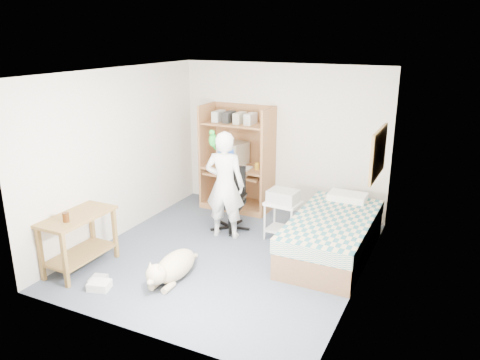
{
  "coord_description": "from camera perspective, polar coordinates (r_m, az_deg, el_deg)",
  "views": [
    {
      "loc": [
        2.74,
        -5.26,
        2.97
      ],
      "look_at": [
        0.09,
        0.19,
        1.05
      ],
      "focal_mm": 35.0,
      "sensor_mm": 36.0,
      "label": 1
    }
  ],
  "objects": [
    {
      "name": "bed",
      "position": [
        6.62,
        11.18,
        -6.68
      ],
      "size": [
        1.02,
        2.02,
        0.66
      ],
      "color": "brown",
      "rests_on": "floor"
    },
    {
      "name": "wall_right",
      "position": [
        5.62,
        15.02,
        -0.88
      ],
      "size": [
        0.02,
        4.0,
        2.5
      ],
      "primitive_type": "cube",
      "color": "silver",
      "rests_on": "floor"
    },
    {
      "name": "crt_monitor",
      "position": [
        8.11,
        -0.87,
        3.26
      ],
      "size": [
        0.47,
        0.49,
        0.39
      ],
      "rotation": [
        0.0,
        0.0,
        -0.14
      ],
      "color": "beige",
      "rests_on": "computer_hutch"
    },
    {
      "name": "computer_hutch",
      "position": [
        8.09,
        -0.24,
        2.17
      ],
      "size": [
        1.2,
        0.63,
        1.8
      ],
      "color": "brown",
      "rests_on": "floor"
    },
    {
      "name": "side_desk",
      "position": [
        6.41,
        -19.08,
        -6.2
      ],
      "size": [
        0.5,
        1.0,
        0.75
      ],
      "color": "brown",
      "rests_on": "floor"
    },
    {
      "name": "printer",
      "position": [
        6.88,
        5.29,
        -1.98
      ],
      "size": [
        0.44,
        0.35,
        0.18
      ],
      "primitive_type": "cube",
      "rotation": [
        0.0,
        0.0,
        -0.07
      ],
      "color": "#A4A49F",
      "rests_on": "printer_cart"
    },
    {
      "name": "keyboard",
      "position": [
        7.98,
        -0.51,
        0.83
      ],
      "size": [
        0.46,
        0.2,
        0.03
      ],
      "primitive_type": "cube",
      "rotation": [
        0.0,
        0.0,
        0.09
      ],
      "color": "beige",
      "rests_on": "computer_hutch"
    },
    {
      "name": "printer_cart",
      "position": [
        6.98,
        5.23,
        -4.21
      ],
      "size": [
        0.52,
        0.43,
        0.59
      ],
      "rotation": [
        0.0,
        0.0,
        -0.07
      ],
      "color": "silver",
      "rests_on": "floor"
    },
    {
      "name": "floor_box_b",
      "position": [
        6.17,
        -16.92,
        -11.63
      ],
      "size": [
        0.24,
        0.26,
        0.08
      ],
      "primitive_type": "cube",
      "rotation": [
        0.0,
        0.0,
        0.3
      ],
      "color": "#BBBBB6",
      "rests_on": "floor"
    },
    {
      "name": "floor",
      "position": [
        6.64,
        -1.43,
        -9.02
      ],
      "size": [
        4.0,
        4.0,
        0.0
      ],
      "primitive_type": "plane",
      "color": "#475060",
      "rests_on": "ground"
    },
    {
      "name": "pencil_cup",
      "position": [
        7.85,
        2.1,
        1.67
      ],
      "size": [
        0.08,
        0.08,
        0.12
      ],
      "primitive_type": "cylinder",
      "color": "gold",
      "rests_on": "computer_hutch"
    },
    {
      "name": "corkboard",
      "position": [
        6.42,
        16.52,
        3.14
      ],
      "size": [
        0.04,
        0.94,
        0.66
      ],
      "color": "#9D7B46",
      "rests_on": "wall_right"
    },
    {
      "name": "ceiling",
      "position": [
        5.95,
        -1.62,
        13.03
      ],
      "size": [
        3.6,
        4.0,
        0.02
      ],
      "primitive_type": "cube",
      "color": "white",
      "rests_on": "wall_back"
    },
    {
      "name": "floor_box_a",
      "position": [
        6.03,
        -16.76,
        -12.2
      ],
      "size": [
        0.3,
        0.26,
        0.1
      ],
      "primitive_type": "cube",
      "rotation": [
        0.0,
        0.0,
        0.3
      ],
      "color": "white",
      "rests_on": "floor"
    },
    {
      "name": "office_chair",
      "position": [
        7.34,
        -1.13,
        -3.34
      ],
      "size": [
        0.55,
        0.55,
        0.98
      ],
      "rotation": [
        0.0,
        0.0,
        0.17
      ],
      "color": "black",
      "rests_on": "floor"
    },
    {
      "name": "parrot",
      "position": [
        6.83,
        -3.34,
        5.0
      ],
      "size": [
        0.12,
        0.21,
        0.33
      ],
      "rotation": [
        0.0,
        0.0,
        0.17
      ],
      "color": "#148A24",
      "rests_on": "person"
    },
    {
      "name": "dog",
      "position": [
        5.99,
        -8.21,
        -10.43
      ],
      "size": [
        0.36,
        1.09,
        0.41
      ],
      "rotation": [
        0.0,
        0.0,
        0.01
      ],
      "color": "beige",
      "rests_on": "floor"
    },
    {
      "name": "drink_glass",
      "position": [
        6.12,
        -20.46,
        -4.28
      ],
      "size": [
        0.08,
        0.08,
        0.12
      ],
      "primitive_type": "cylinder",
      "color": "#42210A",
      "rests_on": "side_desk"
    },
    {
      "name": "wall_back",
      "position": [
        7.95,
        5.15,
        5.01
      ],
      "size": [
        3.6,
        0.02,
        2.5
      ],
      "primitive_type": "cube",
      "color": "silver",
      "rests_on": "floor"
    },
    {
      "name": "person",
      "position": [
        6.91,
        -1.86,
        -0.64
      ],
      "size": [
        0.65,
        0.49,
        1.62
      ],
      "primitive_type": "imported",
      "rotation": [
        0.0,
        0.0,
        3.32
      ],
      "color": "white",
      "rests_on": "floor"
    },
    {
      "name": "wall_left",
      "position": [
        7.16,
        -14.44,
        3.11
      ],
      "size": [
        0.02,
        4.0,
        2.5
      ],
      "primitive_type": "cube",
      "color": "silver",
      "rests_on": "floor"
    }
  ]
}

